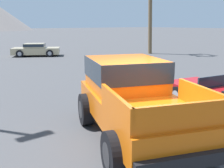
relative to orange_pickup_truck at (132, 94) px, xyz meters
name	(u,v)px	position (x,y,z in m)	size (l,w,h in m)	color
ground_plane	(152,144)	(0.00, -0.74, -1.11)	(320.00, 320.00, 0.00)	#424244
orange_pickup_truck	(132,94)	(0.00, 0.00, 0.00)	(3.54, 5.15, 1.95)	orange
red_convertible_car	(224,97)	(3.87, -0.39, -0.68)	(2.48, 4.55, 1.08)	#B21419
parked_car_tan	(36,50)	(4.75, 18.21, -0.53)	(4.45, 3.61, 1.13)	tan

